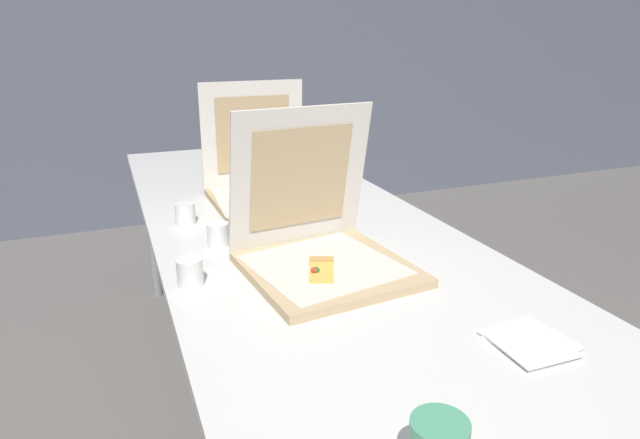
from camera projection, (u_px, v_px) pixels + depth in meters
The scene contains 8 objects.
wall_back at pixel (176, 31), 3.60m from camera, with size 10.00×0.10×2.60m, color slate.
table at pixel (293, 234), 1.73m from camera, with size 0.86×2.43×0.74m.
pizza_box_front at pixel (321, 248), 1.35m from camera, with size 0.41×0.42×0.39m.
pizza_box_middle at pixel (266, 185), 1.90m from camera, with size 0.39×0.39×0.40m.
cup_white_near_left at pixel (190, 272), 1.27m from camera, with size 0.06×0.06×0.07m, color white.
cup_white_mid at pixel (185, 214), 1.67m from camera, with size 0.06×0.06×0.07m, color white.
cup_white_near_center at pixel (218, 235), 1.50m from camera, with size 0.06×0.06×0.07m, color white.
napkin_pile at pixel (529, 342), 1.03m from camera, with size 0.15×0.16×0.01m.
Camera 1 is at (-0.51, -0.87, 1.30)m, focal length 30.57 mm.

